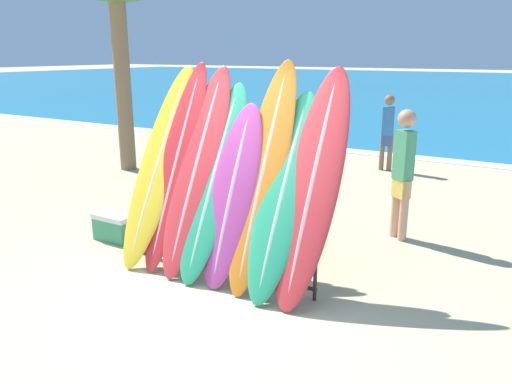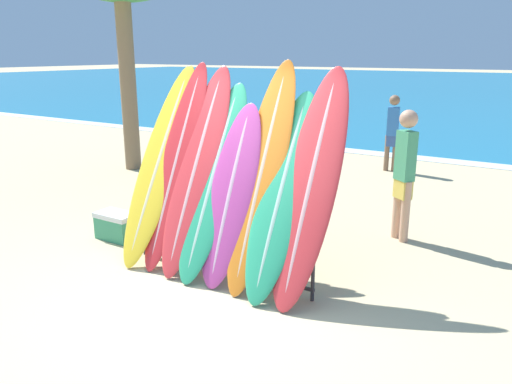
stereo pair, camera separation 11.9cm
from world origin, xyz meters
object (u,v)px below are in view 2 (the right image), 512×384
(surfboard_slot_2, at_px, (197,169))
(surfboard_slot_5, at_px, (262,175))
(surfboard_rack, at_px, (219,240))
(surfboard_slot_6, at_px, (282,195))
(surfboard_slot_0, at_px, (160,163))
(surfboard_slot_4, at_px, (231,194))
(person_mid_beach, at_px, (393,130))
(surfboard_slot_1, at_px, (176,164))
(surfboard_slot_3, at_px, (213,181))
(surfboard_slot_7, at_px, (311,185))
(cooler_box, at_px, (117,226))
(person_near_water, at_px, (404,171))

(surfboard_slot_2, distance_m, surfboard_slot_5, 0.89)
(surfboard_rack, height_order, surfboard_slot_6, surfboard_slot_6)
(surfboard_slot_0, bearing_deg, surfboard_slot_2, -2.12)
(surfboard_slot_4, bearing_deg, person_mid_beach, 90.83)
(surfboard_slot_1, relative_size, surfboard_slot_3, 1.10)
(surfboard_slot_5, bearing_deg, surfboard_slot_3, -175.31)
(surfboard_slot_0, bearing_deg, surfboard_slot_1, -2.59)
(surfboard_slot_1, bearing_deg, surfboard_rack, -13.28)
(surfboard_slot_3, relative_size, surfboard_slot_6, 1.03)
(surfboard_slot_1, height_order, surfboard_slot_6, surfboard_slot_1)
(surfboard_slot_0, xyz_separation_m, surfboard_slot_7, (2.08, -0.02, 0.01))
(surfboard_slot_1, relative_size, surfboard_slot_4, 1.22)
(surfboard_slot_3, xyz_separation_m, cooler_box, (-1.75, 0.08, -0.90))
(surfboard_slot_7, bearing_deg, surfboard_slot_4, -172.60)
(surfboard_slot_5, distance_m, cooler_box, 2.58)
(surfboard_slot_0, distance_m, surfboard_slot_7, 2.08)
(surfboard_slot_3, bearing_deg, cooler_box, 177.47)
(surfboard_rack, height_order, person_mid_beach, person_mid_beach)
(surfboard_rack, distance_m, surfboard_slot_0, 1.28)
(surfboard_slot_2, xyz_separation_m, person_mid_beach, (0.48, 6.14, -0.29))
(surfboard_slot_0, xyz_separation_m, person_near_water, (2.46, 2.08, -0.21))
(surfboard_slot_6, distance_m, surfboard_slot_7, 0.34)
(surfboard_slot_0, distance_m, surfboard_slot_1, 0.28)
(surfboard_slot_3, bearing_deg, surfboard_slot_6, -1.11)
(surfboard_slot_5, bearing_deg, surfboard_slot_4, -158.15)
(surfboard_slot_6, xyz_separation_m, cooler_box, (-2.65, 0.09, -0.87))
(surfboard_slot_4, xyz_separation_m, surfboard_slot_7, (0.92, 0.12, 0.21))
(surfboard_rack, xyz_separation_m, cooler_box, (-1.91, 0.21, -0.25))
(surfboard_slot_7, bearing_deg, surfboard_slot_2, -179.83)
(person_mid_beach, bearing_deg, surfboard_slot_5, -96.40)
(surfboard_slot_4, bearing_deg, cooler_box, 175.69)
(surfboard_slot_7, relative_size, person_near_water, 1.33)
(surfboard_slot_2, height_order, surfboard_slot_3, surfboard_slot_2)
(surfboard_slot_1, bearing_deg, surfboard_slot_0, 177.41)
(surfboard_slot_0, height_order, surfboard_slot_6, surfboard_slot_0)
(surfboard_rack, distance_m, surfboard_slot_6, 0.98)
(surfboard_slot_1, bearing_deg, surfboard_slot_3, -4.61)
(surfboard_slot_7, height_order, cooler_box, surfboard_slot_7)
(surfboard_slot_7, bearing_deg, person_mid_beach, 99.33)
(surfboard_slot_0, xyz_separation_m, surfboard_slot_5, (1.48, -0.01, 0.04))
(surfboard_slot_0, height_order, person_mid_beach, surfboard_slot_0)
(surfboard_slot_5, bearing_deg, surfboard_slot_6, -13.29)
(surfboard_slot_0, relative_size, surfboard_slot_5, 0.97)
(surfboard_rack, height_order, surfboard_slot_4, surfboard_slot_4)
(surfboard_slot_1, distance_m, surfboard_slot_4, 0.92)
(surfboard_slot_4, height_order, cooler_box, surfboard_slot_4)
(surfboard_slot_0, height_order, surfboard_slot_5, surfboard_slot_5)
(surfboard_slot_5, xyz_separation_m, person_mid_beach, (-0.41, 6.12, -0.33))
(surfboard_rack, distance_m, person_near_water, 2.74)
(surfboard_slot_4, bearing_deg, surfboard_slot_1, 172.02)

